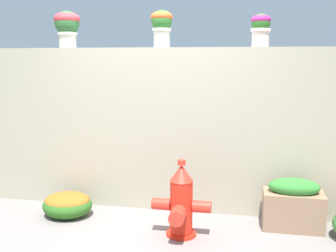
# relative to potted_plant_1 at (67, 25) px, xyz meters

# --- Properties ---
(ground_plane) EXTENTS (24.00, 24.00, 0.00)m
(ground_plane) POSITION_rel_potted_plant_1_xyz_m (1.16, -0.92, -2.15)
(ground_plane) COLOR gray
(stone_wall) EXTENTS (5.08, 0.32, 1.88)m
(stone_wall) POSITION_rel_potted_plant_1_xyz_m (1.16, -0.02, -1.21)
(stone_wall) COLOR #A9A289
(stone_wall) RESTS_ON ground
(potted_plant_1) EXTENTS (0.31, 0.31, 0.44)m
(potted_plant_1) POSITION_rel_potted_plant_1_xyz_m (0.00, 0.00, 0.00)
(potted_plant_1) COLOR beige
(potted_plant_1) RESTS_ON stone_wall
(potted_plant_2) EXTENTS (0.25, 0.25, 0.42)m
(potted_plant_2) POSITION_rel_potted_plant_1_xyz_m (1.15, -0.04, -0.01)
(potted_plant_2) COLOR beige
(potted_plant_2) RESTS_ON stone_wall
(potted_plant_3) EXTENTS (0.22, 0.22, 0.35)m
(potted_plant_3) POSITION_rel_potted_plant_1_xyz_m (2.25, -0.05, -0.07)
(potted_plant_3) COLOR beige
(potted_plant_3) RESTS_ON stone_wall
(fire_hydrant) EXTENTS (0.59, 0.47, 0.78)m
(fire_hydrant) POSITION_rel_potted_plant_1_xyz_m (1.52, -0.84, -1.81)
(fire_hydrant) COLOR red
(fire_hydrant) RESTS_ON ground
(flower_bush_left) EXTENTS (0.56, 0.50, 0.27)m
(flower_bush_left) POSITION_rel_potted_plant_1_xyz_m (0.18, -0.56, -2.01)
(flower_bush_left) COLOR #2F6620
(flower_bush_left) RESTS_ON ground
(planter_box) EXTENTS (0.61, 0.33, 0.54)m
(planter_box) POSITION_rel_potted_plant_1_xyz_m (2.63, -0.43, -1.89)
(planter_box) COLOR #937155
(planter_box) RESTS_ON ground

